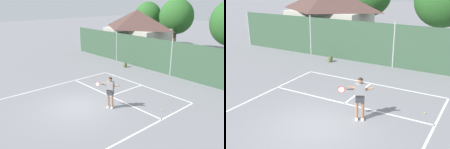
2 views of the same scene
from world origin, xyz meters
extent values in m
plane|color=gray|center=(0.00, 0.00, 0.00)|extent=(120.00, 120.00, 0.00)
cube|color=white|center=(0.00, 5.50, 0.00)|extent=(8.20, 0.10, 0.01)
cube|color=white|center=(-4.10, 0.00, 0.00)|extent=(0.10, 11.00, 0.01)
cube|color=white|center=(4.10, 0.00, 0.00)|extent=(0.10, 11.00, 0.01)
cube|color=white|center=(0.00, 2.48, 0.00)|extent=(8.20, 0.10, 0.01)
cube|color=white|center=(0.00, 3.96, 0.00)|extent=(0.10, 2.97, 0.01)
cube|color=#38563D|center=(0.00, 9.00, 1.41)|extent=(26.00, 0.05, 2.82)
cylinder|color=#B2B2B7|center=(-13.00, 9.00, 1.48)|extent=(0.09, 0.09, 2.97)
cylinder|color=#B2B2B7|center=(-6.50, 9.00, 1.48)|extent=(0.09, 0.09, 2.97)
cylinder|color=#B2B2B7|center=(0.00, 9.00, 1.48)|extent=(0.09, 0.09, 2.97)
cube|color=beige|center=(-6.81, 12.21, 1.50)|extent=(6.38, 4.19, 3.00)
pyramid|color=#513833|center=(-6.81, 12.21, 3.97)|extent=(6.90, 4.52, 1.94)
cylinder|color=brown|center=(-9.83, 17.60, 1.19)|extent=(0.36, 0.36, 2.38)
ellipsoid|color=#2D6628|center=(-9.83, 17.60, 3.91)|extent=(3.60, 3.24, 3.60)
cylinder|color=brown|center=(-5.54, 17.60, 1.16)|extent=(0.36, 0.36, 2.32)
ellipsoid|color=#2D6628|center=(-5.54, 17.60, 4.07)|extent=(4.11, 3.70, 4.11)
cube|color=silver|center=(1.39, 1.44, 0.05)|extent=(0.22, 0.29, 0.10)
cube|color=silver|center=(1.18, 1.34, 0.05)|extent=(0.22, 0.29, 0.10)
cylinder|color=#A37556|center=(1.39, 1.44, 0.51)|extent=(0.13, 0.13, 0.82)
cylinder|color=#A37556|center=(1.18, 1.34, 0.51)|extent=(0.13, 0.13, 0.82)
cube|color=#38383D|center=(1.29, 1.39, 0.98)|extent=(0.43, 0.37, 0.32)
cube|color=gray|center=(1.29, 1.39, 1.32)|extent=(0.46, 0.39, 0.56)
sphere|color=#A37556|center=(1.29, 1.39, 1.73)|extent=(0.22, 0.22, 0.22)
sphere|color=black|center=(1.29, 1.39, 1.75)|extent=(0.21, 0.21, 0.21)
cylinder|color=#A37556|center=(1.12, 1.28, 1.42)|extent=(0.54, 0.33, 0.17)
cylinder|color=#A37556|center=(1.54, 1.51, 1.37)|extent=(0.49, 0.30, 0.22)
cylinder|color=black|center=(0.95, 1.17, 1.37)|extent=(0.29, 0.16, 0.04)
torus|color=red|center=(0.66, 0.97, 1.37)|extent=(0.28, 0.16, 0.30)
cylinder|color=silver|center=(0.66, 0.97, 1.37)|extent=(0.24, 0.12, 0.26)
sphere|color=#CCE033|center=(3.49, 3.28, 0.03)|extent=(0.07, 0.07, 0.07)
cube|color=#566038|center=(-4.14, 7.96, 0.20)|extent=(0.33, 0.27, 0.40)
cube|color=#566038|center=(-4.19, 7.85, 0.12)|extent=(0.23, 0.14, 0.18)
torus|color=black|center=(-4.14, 7.96, 0.42)|extent=(0.09, 0.05, 0.09)
camera|label=1|loc=(10.35, -6.47, 5.88)|focal=36.96mm
camera|label=2|loc=(5.69, -7.99, 5.57)|focal=44.94mm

